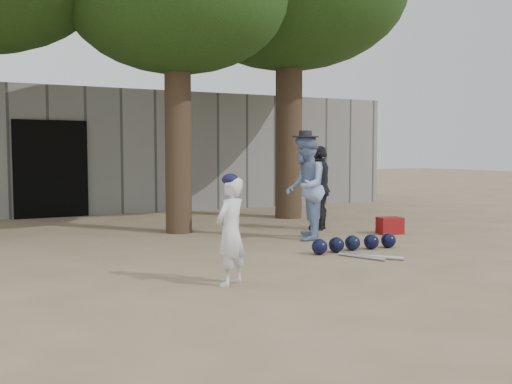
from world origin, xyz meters
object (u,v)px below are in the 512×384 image
spectator_dark (320,188)px  boy_player (231,231)px  red_bag (390,226)px  spectator_blue (305,187)px

spectator_dark → boy_player: bearing=-0.6°
red_bag → spectator_dark: bearing=127.9°
boy_player → red_bag: 4.85m
spectator_dark → red_bag: (0.82, -1.05, -0.65)m
spectator_blue → boy_player: bearing=-11.0°
boy_player → spectator_blue: size_ratio=0.68×
spectator_blue → red_bag: spectator_blue is taller
boy_player → spectator_blue: bearing=-167.3°
spectator_blue → spectator_dark: 1.32m
spectator_dark → red_bag: spectator_dark is taller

